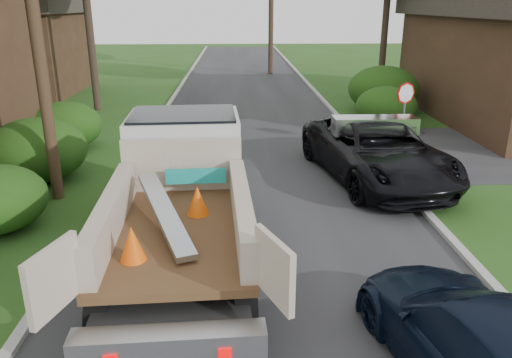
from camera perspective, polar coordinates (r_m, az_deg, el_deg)
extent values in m
plane|color=#264614|center=(9.35, 1.97, -12.96)|extent=(120.00, 120.00, 0.00)
cube|color=#28282B|center=(18.57, -0.29, 3.80)|extent=(8.00, 90.00, 0.02)
cube|color=#9E9E99|center=(18.86, -12.87, 3.73)|extent=(0.20, 90.00, 0.12)
cube|color=#9E9E99|center=(19.14, 12.10, 4.01)|extent=(0.20, 90.00, 0.12)
cylinder|color=slate|center=(18.29, 16.41, 5.99)|extent=(0.06, 0.06, 2.00)
cylinder|color=#B20A0A|center=(18.08, 16.75, 9.37)|extent=(0.71, 0.32, 0.76)
cylinder|color=#382619|center=(13.76, -24.28, 17.80)|extent=(0.30, 0.30, 10.00)
cube|color=#3B2618|center=(32.64, -26.23, 12.66)|extent=(7.00, 7.00, 4.50)
cube|color=#332B26|center=(32.52, -27.03, 17.78)|extent=(7.56, 7.56, 1.40)
ellipsoid|color=#133E0E|center=(16.04, -23.73, 3.06)|extent=(2.86, 2.86, 1.87)
ellipsoid|color=#133E0E|center=(19.35, -20.96, 5.74)|extent=(2.60, 2.60, 1.70)
ellipsoid|color=#133E0E|center=(22.23, 14.68, 8.02)|extent=(2.60, 2.60, 1.70)
ellipsoid|color=#133E0E|center=(25.22, 14.35, 9.93)|extent=(3.38, 3.38, 2.21)
cylinder|color=#2D2119|center=(25.80, -18.65, 17.35)|extent=(0.36, 0.36, 9.00)
cylinder|color=#2D2119|center=(29.04, 14.60, 17.34)|extent=(0.36, 0.36, 8.50)
cylinder|color=black|center=(11.98, -13.13, -3.13)|extent=(0.39, 1.04, 1.03)
cylinder|color=black|center=(11.86, -2.69, -2.85)|extent=(0.39, 1.04, 1.03)
cylinder|color=black|center=(8.19, -17.13, -14.78)|extent=(0.39, 1.04, 1.03)
cylinder|color=black|center=(8.02, -1.28, -14.64)|extent=(0.39, 1.04, 1.03)
cube|color=black|center=(9.91, -8.49, -6.48)|extent=(2.59, 6.72, 0.27)
cube|color=silver|center=(11.80, -8.13, 3.02)|extent=(2.61, 2.17, 1.77)
cube|color=black|center=(11.64, -8.28, 5.99)|extent=(2.43, 1.99, 0.63)
cube|color=#472D19|center=(9.01, -8.89, -6.21)|extent=(2.70, 4.22, 0.14)
cube|color=beige|center=(10.69, -8.42, 1.60)|extent=(2.51, 0.23, 1.14)
cube|color=beige|center=(9.00, -16.30, -4.02)|extent=(0.47, 3.89, 0.68)
cube|color=beige|center=(8.83, -1.60, -3.66)|extent=(0.47, 3.89, 0.68)
cube|color=silver|center=(7.18, -9.87, -18.44)|extent=(2.64, 0.52, 0.51)
cube|color=#B20505|center=(6.99, -3.57, -19.37)|extent=(0.18, 0.05, 0.18)
cube|color=beige|center=(7.04, -22.10, -10.54)|extent=(0.39, 1.01, 0.91)
cube|color=beige|center=(6.76, 2.06, -10.26)|extent=(0.48, 0.98, 0.91)
cube|color=silver|center=(8.97, -10.43, -3.69)|extent=(1.37, 2.89, 0.53)
cone|color=#F2590A|center=(8.01, -13.97, -7.17)|extent=(0.43, 0.43, 0.57)
cone|color=#F2590A|center=(9.48, -6.69, -2.44)|extent=(0.43, 0.43, 0.57)
cube|color=#148C84|center=(10.45, -6.90, 0.33)|extent=(1.26, 0.17, 0.32)
imported|color=black|center=(15.22, 13.64, 3.16)|extent=(3.98, 6.78, 1.77)
imported|color=black|center=(7.60, 24.49, -17.08)|extent=(2.74, 5.06, 1.39)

